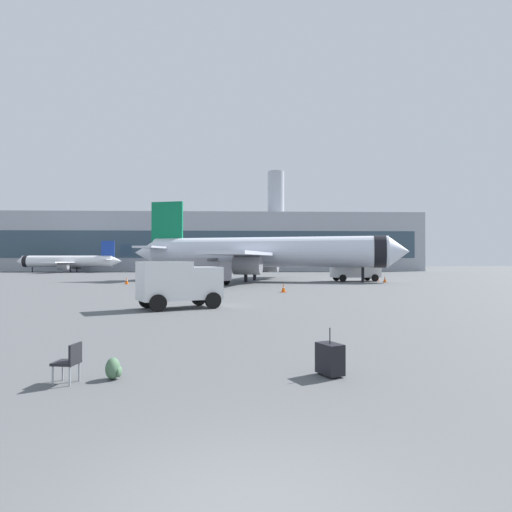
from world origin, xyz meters
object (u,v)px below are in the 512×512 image
Objects in this scene: airplane_taxiing at (69,261)px; rolling_suitcase at (330,359)px; fuel_truck at (355,267)px; safety_cone_near at (378,278)px; service_truck at (207,270)px; traveller_backpack at (114,369)px; airplane_at_gate at (264,252)px; safety_cone_mid at (127,281)px; cargo_van at (179,282)px; gate_chair at (70,360)px; safety_cone_far at (385,279)px; safety_cone_outer at (284,288)px.

rolling_suitcase is (39.71, -88.77, -2.02)m from airplane_taxiing.
fuel_truck is 4.07m from safety_cone_near.
service_truck reaches higher than traveller_backpack.
airplane_at_gate is 47.50× the size of safety_cone_mid.
airplane_taxiing is 4.88× the size of cargo_van.
gate_chair reaches higher than safety_cone_mid.
safety_cone_mid is 0.68× the size of rolling_suitcase.
safety_cone_far is 47.81m from gate_chair.
safety_cone_near is 31.63m from safety_cone_mid.
safety_cone_near is at bearing 71.16° from rolling_suitcase.
airplane_taxiing is 81.94m from cargo_van.
airplane_at_gate is at bearing 81.61° from gate_chair.
airplane_taxiing is 34.77× the size of safety_cone_near.
rolling_suitcase is (-12.65, -45.56, -1.38)m from fuel_truck.
safety_cone_mid is (-27.21, -6.14, -1.41)m from fuel_truck.
safety_cone_far is at bearing 63.62° from gate_chair.
gate_chair is (-21.85, -47.58, 0.16)m from safety_cone_near.
safety_cone_mid is at bearing -62.99° from airplane_taxiing.
airplane_taxiing is 55.43m from safety_cone_mid.
cargo_van is at bearing -126.68° from safety_cone_far.
safety_cone_far is 0.69× the size of rolling_suitcase.
safety_cone_outer is at bearing -88.43° from airplane_at_gate.
cargo_van is at bearing -89.64° from service_truck.
airplane_at_gate is at bearing -46.43° from airplane_taxiing.
gate_chair is (-7.36, -26.82, 0.14)m from safety_cone_outer.
traveller_backpack is (0.67, -37.53, -1.37)m from service_truck.
airplane_taxiing is 97.27m from rolling_suitcase.
safety_cone_outer is (-11.04, -19.15, -1.42)m from fuel_truck.
cargo_van is 14.54m from traveller_backpack.
safety_cone_near is 49.85m from rolling_suitcase.
airplane_taxiing reaches higher than rolling_suitcase.
airplane_at_gate is 46.91m from gate_chair.
traveller_backpack is (9.67, -39.54, -0.13)m from safety_cone_mid.
service_truck is at bearing 91.02° from traveller_backpack.
airplane_at_gate is 7.30× the size of cargo_van.
safety_cone_outer is 26.47m from rolling_suitcase.
service_truck is 13.19m from safety_cone_outer.
safety_cone_mid is (-30.66, -7.75, 0.03)m from safety_cone_near.
gate_chair reaches higher than safety_cone_near.
safety_cone_far is at bearing 64.40° from traveller_backpack.
safety_cone_far is at bearing 53.32° from cargo_van.
gate_chair is (8.81, -39.83, 0.13)m from safety_cone_mid.
airplane_at_gate is 41.01× the size of gate_chair.
airplane_at_gate is at bearing 91.57° from safety_cone_outer.
cargo_van reaches higher than safety_cone_near.
rolling_suitcase is at bearing 4.03° from gate_chair.
safety_cone_near is at bearing 56.75° from cargo_van.
airplane_at_gate is at bearing 22.50° from safety_cone_mid.
rolling_suitcase is (-16.10, -47.18, 0.06)m from safety_cone_near.
safety_cone_mid is 20.75m from safety_cone_outer.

